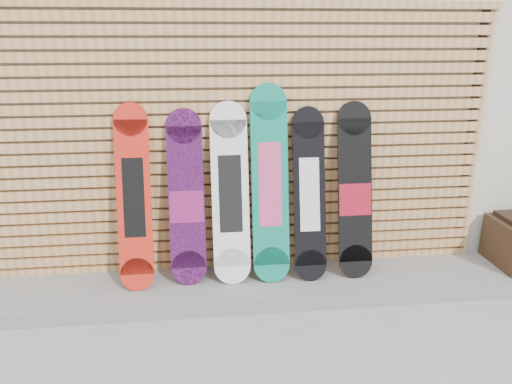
# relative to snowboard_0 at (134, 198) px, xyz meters

# --- Properties ---
(ground) EXTENTS (80.00, 80.00, 0.00)m
(ground) POSITION_rel_snowboard_0_xyz_m (0.96, -0.76, -0.84)
(ground) COLOR gray
(ground) RESTS_ON ground
(building) EXTENTS (12.00, 5.00, 3.60)m
(building) POSITION_rel_snowboard_0_xyz_m (1.46, 2.74, 0.96)
(building) COLOR beige
(building) RESTS_ON ground
(concrete_step) EXTENTS (4.60, 0.70, 0.12)m
(concrete_step) POSITION_rel_snowboard_0_xyz_m (0.81, -0.08, -0.78)
(concrete_step) COLOR slate
(concrete_step) RESTS_ON ground
(slat_wall) EXTENTS (4.26, 0.08, 2.29)m
(slat_wall) POSITION_rel_snowboard_0_xyz_m (0.81, 0.21, 0.37)
(slat_wall) COLOR tan
(slat_wall) RESTS_ON ground
(snowboard_0) EXTENTS (0.26, 0.37, 1.44)m
(snowboard_0) POSITION_rel_snowboard_0_xyz_m (0.00, 0.00, 0.00)
(snowboard_0) COLOR red
(snowboard_0) RESTS_ON concrete_step
(snowboard_1) EXTENTS (0.28, 0.32, 1.38)m
(snowboard_1) POSITION_rel_snowboard_0_xyz_m (0.40, 0.02, -0.04)
(snowboard_1) COLOR black
(snowboard_1) RESTS_ON concrete_step
(snowboard_2) EXTENTS (0.29, 0.34, 1.43)m
(snowboard_2) POSITION_rel_snowboard_0_xyz_m (0.75, 0.01, -0.00)
(snowboard_2) COLOR white
(snowboard_2) RESTS_ON concrete_step
(snowboard_3) EXTENTS (0.29, 0.35, 1.57)m
(snowboard_3) POSITION_rel_snowboard_0_xyz_m (1.07, 0.01, 0.07)
(snowboard_3) COLOR #0D8169
(snowboard_3) RESTS_ON concrete_step
(snowboard_4) EXTENTS (0.26, 0.36, 1.38)m
(snowboard_4) POSITION_rel_snowboard_0_xyz_m (1.39, 0.00, -0.03)
(snowboard_4) COLOR black
(snowboard_4) RESTS_ON concrete_step
(snowboard_5) EXTENTS (0.28, 0.36, 1.42)m
(snowboard_5) POSITION_rel_snowboard_0_xyz_m (1.77, 0.00, -0.02)
(snowboard_5) COLOR black
(snowboard_5) RESTS_ON concrete_step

